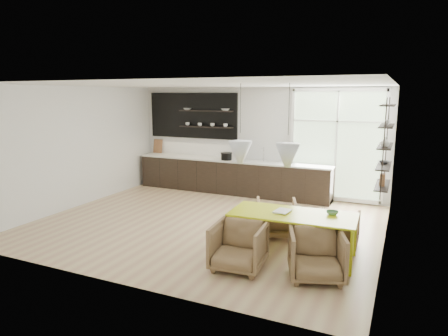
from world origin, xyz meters
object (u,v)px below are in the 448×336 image
armchair_back_right (338,229)px  armchair_front_left (238,246)px  armchair_back_left (276,218)px  wire_stool (230,240)px  armchair_front_right (316,255)px  dining_table (293,216)px

armchair_back_right → armchair_front_left: bearing=50.1°
armchair_back_left → armchair_back_right: bearing=158.2°
armchair_back_left → armchair_front_left: bearing=68.6°
wire_stool → armchair_front_right: bearing=-10.5°
armchair_back_right → wire_stool: armchair_back_right is taller
dining_table → armchair_back_right: dining_table is taller
armchair_back_left → armchair_front_left: armchair_front_left is taller
dining_table → armchair_back_right: bearing=48.6°
armchair_front_right → wire_stool: armchair_front_right is taller
armchair_back_left → armchair_front_left: size_ratio=0.97×
armchair_back_left → armchair_front_right: armchair_front_right is taller
armchair_front_right → wire_stool: size_ratio=1.95×
dining_table → armchair_back_left: bearing=119.9°
dining_table → wire_stool: size_ratio=5.07×
armchair_front_left → dining_table: bearing=47.8°
wire_stool → armchair_front_left: bearing=-52.8°
armchair_back_left → wire_stool: bearing=52.8°
armchair_front_right → dining_table: bearing=110.7°
dining_table → armchair_front_left: 1.09m
armchair_front_left → armchair_back_left: bearing=82.5°
armchair_front_left → wire_stool: (-0.34, 0.44, -0.10)m
armchair_front_left → armchair_front_right: 1.19m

